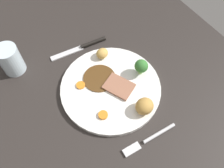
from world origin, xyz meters
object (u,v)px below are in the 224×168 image
object	(u,v)px
fork	(148,140)
water_glass	(10,60)
carrot_coin_front	(81,85)
broccoli_floret	(141,65)
dinner_plate	(112,87)
roast_potato_right	(102,53)
meat_slice_main	(119,86)
roast_potato_left	(144,106)
carrot_coin_back	(103,115)
knife	(84,46)

from	to	relation	value
fork	water_glass	size ratio (longest dim) A/B	1.71
carrot_coin_front	broccoli_floret	xyz separation A→B (cm)	(-5.22, -16.60, 2.90)
dinner_plate	roast_potato_right	distance (cm)	11.05
meat_slice_main	roast_potato_left	world-z (taller)	roast_potato_left
roast_potato_left	carrot_coin_back	bearing A→B (deg)	66.01
dinner_plate	carrot_coin_front	world-z (taller)	carrot_coin_front
roast_potato_left	dinner_plate	bearing A→B (deg)	15.75
meat_slice_main	fork	world-z (taller)	meat_slice_main
roast_potato_right	carrot_coin_front	distance (cm)	11.94
carrot_coin_front	water_glass	distance (cm)	21.39
dinner_plate	roast_potato_right	bearing A→B (deg)	-17.25
meat_slice_main	carrot_coin_back	world-z (taller)	meat_slice_main
meat_slice_main	knife	world-z (taller)	meat_slice_main
dinner_plate	knife	size ratio (longest dim) A/B	1.52
roast_potato_left	roast_potato_right	xyz separation A→B (cm)	(21.04, -0.20, -0.61)
dinner_plate	roast_potato_right	world-z (taller)	roast_potato_right
dinner_plate	fork	bearing A→B (deg)	177.83
roast_potato_right	carrot_coin_front	size ratio (longest dim) A/B	1.48
carrot_coin_front	roast_potato_right	bearing A→B (deg)	-62.44
broccoli_floret	fork	world-z (taller)	broccoli_floret
roast_potato_right	knife	bearing A→B (deg)	18.86
roast_potato_right	knife	distance (cm)	8.03
fork	carrot_coin_back	bearing A→B (deg)	-58.18
meat_slice_main	fork	distance (cm)	16.45
carrot_coin_front	roast_potato_left	bearing A→B (deg)	-146.39
meat_slice_main	dinner_plate	bearing A→B (deg)	44.78
carrot_coin_front	water_glass	bearing A→B (deg)	38.48
meat_slice_main	carrot_coin_front	xyz separation A→B (cm)	(6.24, 8.69, -0.17)
roast_potato_right	broccoli_floret	xyz separation A→B (cm)	(-10.71, -6.07, 1.70)
carrot_coin_back	roast_potato_left	bearing A→B (deg)	-113.99
meat_slice_main	broccoli_floret	bearing A→B (deg)	-82.64
dinner_plate	knife	distance (cm)	17.63
water_glass	meat_slice_main	bearing A→B (deg)	-136.23
dinner_plate	water_glass	world-z (taller)	water_glass
meat_slice_main	broccoli_floret	xyz separation A→B (cm)	(1.02, -7.91, 2.73)
meat_slice_main	roast_potato_left	size ratio (longest dim) A/B	1.59
meat_slice_main	fork	bearing A→B (deg)	172.85
dinner_plate	meat_slice_main	size ratio (longest dim) A/B	3.61
carrot_coin_front	carrot_coin_back	xyz separation A→B (cm)	(-11.15, -0.46, 0.11)
fork	knife	xyz separation A→B (cm)	(35.26, -1.41, 0.06)
roast_potato_left	fork	bearing A→B (deg)	152.08
carrot_coin_front	carrot_coin_back	bearing A→B (deg)	-177.66
fork	water_glass	distance (cm)	44.04
roast_potato_left	carrot_coin_back	distance (cm)	10.94
dinner_plate	fork	world-z (taller)	dinner_plate
carrot_coin_front	knife	size ratio (longest dim) A/B	0.14
roast_potato_right	fork	world-z (taller)	roast_potato_right
carrot_coin_back	carrot_coin_front	bearing A→B (deg)	2.34
carrot_coin_back	knife	world-z (taller)	carrot_coin_back
roast_potato_left	carrot_coin_front	world-z (taller)	roast_potato_left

